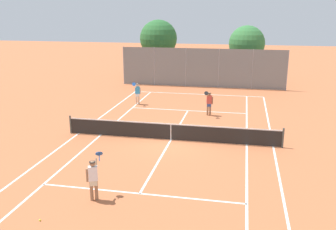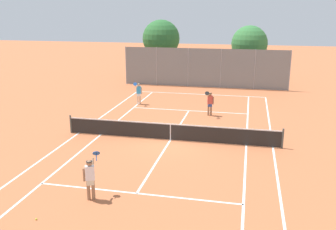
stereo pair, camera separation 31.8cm
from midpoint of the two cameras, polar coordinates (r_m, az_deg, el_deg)
ground_plane at (r=20.78m, az=-0.00°, el=-3.83°), size 120.00×120.00×0.00m
court_line_markings at (r=20.78m, az=-0.00°, el=-3.82°), size 11.10×23.90×0.01m
tennis_net at (r=20.61m, az=-0.00°, el=-2.50°), size 12.00×0.10×1.07m
player_near_side at (r=14.47m, az=-11.95°, el=-9.29°), size 0.45×0.88×1.77m
player_far_left at (r=28.47m, az=-5.01°, el=3.46°), size 0.50×0.86×1.77m
player_far_right at (r=25.48m, az=5.93°, el=1.97°), size 0.56×0.82×1.77m
loose_tennis_ball_0 at (r=14.04m, az=-19.57°, el=-14.86°), size 0.07×0.07×0.07m
back_fence at (r=34.82m, az=4.95°, el=7.17°), size 15.18×0.08×3.59m
tree_behind_left at (r=39.27m, az=-1.74°, el=11.44°), size 3.83×3.83×6.00m
tree_behind_right at (r=37.31m, az=11.66°, el=10.44°), size 3.43×3.43×5.54m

